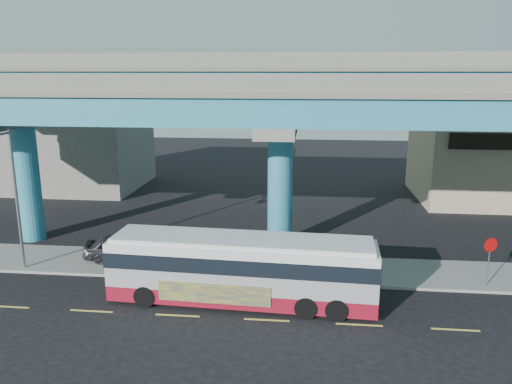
# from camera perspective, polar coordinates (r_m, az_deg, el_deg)

# --- Properties ---
(ground) EXTENTS (120.00, 120.00, 0.00)m
(ground) POSITION_cam_1_polar(r_m,az_deg,el_deg) (22.82, 1.29, -14.08)
(ground) COLOR black
(ground) RESTS_ON ground
(sidewalk) EXTENTS (70.00, 4.00, 0.15)m
(sidewalk) POSITION_cam_1_polar(r_m,az_deg,el_deg) (27.77, 2.25, -8.68)
(sidewalk) COLOR gray
(sidewalk) RESTS_ON ground
(lane_markings) EXTENTS (58.00, 0.12, 0.01)m
(lane_markings) POSITION_cam_1_polar(r_m,az_deg,el_deg) (22.55, 1.23, -14.42)
(lane_markings) COLOR #D8C64C
(lane_markings) RESTS_ON ground
(viaduct) EXTENTS (52.00, 12.40, 11.70)m
(viaduct) POSITION_cam_1_polar(r_m,az_deg,el_deg) (29.33, 2.90, 10.74)
(viaduct) COLOR teal
(viaduct) RESTS_ON ground
(building_beige) EXTENTS (14.00, 10.23, 7.00)m
(building_beige) POSITION_cam_1_polar(r_m,az_deg,el_deg) (46.67, 26.54, 3.43)
(building_beige) COLOR tan
(building_beige) RESTS_ON ground
(building_concrete) EXTENTS (12.00, 10.00, 9.00)m
(building_concrete) POSITION_cam_1_polar(r_m,az_deg,el_deg) (49.54, -20.01, 5.72)
(building_concrete) COLOR gray
(building_concrete) RESTS_ON ground
(transit_bus) EXTENTS (12.55, 3.29, 3.19)m
(transit_bus) POSITION_cam_1_polar(r_m,az_deg,el_deg) (23.46, -1.61, -8.57)
(transit_bus) COLOR maroon
(transit_bus) RESTS_ON ground
(parked_car) EXTENTS (2.86, 4.73, 1.45)m
(parked_car) POSITION_cam_1_polar(r_m,az_deg,el_deg) (29.52, -14.97, -6.11)
(parked_car) COLOR #2E2E33
(parked_car) RESTS_ON sidewalk
(street_lamp) EXTENTS (0.50, 2.48, 7.60)m
(street_lamp) POSITION_cam_1_polar(r_m,az_deg,el_deg) (28.67, -26.47, 1.10)
(street_lamp) COLOR gray
(street_lamp) RESTS_ON sidewalk
(stop_sign) EXTENTS (0.73, 0.27, 2.52)m
(stop_sign) POSITION_cam_1_polar(r_m,az_deg,el_deg) (27.36, 25.17, -6.15)
(stop_sign) COLOR gray
(stop_sign) RESTS_ON sidewalk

